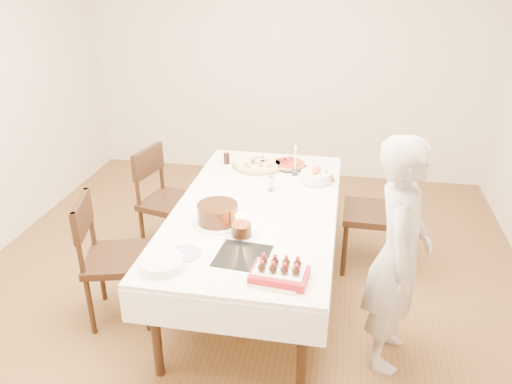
% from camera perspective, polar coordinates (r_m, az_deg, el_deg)
% --- Properties ---
extents(floor, '(5.00, 5.00, 0.00)m').
position_cam_1_polar(floor, '(3.94, -1.64, -11.75)').
color(floor, brown).
rests_on(floor, ground).
extents(wall_back, '(4.50, 0.04, 2.70)m').
position_cam_1_polar(wall_back, '(5.70, 3.54, 14.96)').
color(wall_back, beige).
rests_on(wall_back, floor).
extents(dining_table, '(1.63, 2.36, 0.75)m').
position_cam_1_polar(dining_table, '(3.77, 0.00, -6.72)').
color(dining_table, white).
rests_on(dining_table, floor).
extents(chair_right_savory, '(0.51, 0.51, 0.98)m').
position_cam_1_polar(chair_right_savory, '(4.15, 13.15, -2.38)').
color(chair_right_savory, black).
rests_on(chair_right_savory, floor).
extents(chair_left_savory, '(0.58, 0.58, 0.94)m').
position_cam_1_polar(chair_left_savory, '(4.32, -9.68, -1.19)').
color(chair_left_savory, black).
rests_on(chair_left_savory, floor).
extents(chair_left_dessert, '(0.59, 0.59, 0.95)m').
position_cam_1_polar(chair_left_dessert, '(3.62, -15.39, -7.38)').
color(chair_left_dessert, black).
rests_on(chair_left_dessert, floor).
extents(person, '(0.44, 0.60, 1.52)m').
position_cam_1_polar(person, '(3.11, 15.95, -7.07)').
color(person, '#B6B1AB').
rests_on(person, floor).
extents(pizza_white, '(0.59, 0.59, 0.04)m').
position_cam_1_polar(pizza_white, '(4.24, 0.29, 3.15)').
color(pizza_white, beige).
rests_on(pizza_white, dining_table).
extents(pizza_pepperoni, '(0.33, 0.33, 0.04)m').
position_cam_1_polar(pizza_pepperoni, '(4.26, 3.79, 3.18)').
color(pizza_pepperoni, red).
rests_on(pizza_pepperoni, dining_table).
extents(red_placemat, '(0.30, 0.30, 0.01)m').
position_cam_1_polar(red_placemat, '(4.11, 7.02, 1.85)').
color(red_placemat, '#B21E1E').
rests_on(red_placemat, dining_table).
extents(pasta_bowl, '(0.29, 0.29, 0.08)m').
position_cam_1_polar(pasta_bowl, '(3.98, 6.87, 1.80)').
color(pasta_bowl, white).
rests_on(pasta_bowl, dining_table).
extents(taper_candle, '(0.06, 0.06, 0.26)m').
position_cam_1_polar(taper_candle, '(4.06, 4.51, 3.66)').
color(taper_candle, white).
rests_on(taper_candle, dining_table).
extents(shaker_pair, '(0.11, 0.11, 0.12)m').
position_cam_1_polar(shaker_pair, '(3.79, 1.74, 0.93)').
color(shaker_pair, white).
rests_on(shaker_pair, dining_table).
extents(cola_glass, '(0.05, 0.05, 0.10)m').
position_cam_1_polar(cola_glass, '(4.31, -3.37, 3.84)').
color(cola_glass, black).
rests_on(cola_glass, dining_table).
extents(layer_cake, '(0.44, 0.44, 0.14)m').
position_cam_1_polar(layer_cake, '(3.34, -4.40, -2.48)').
color(layer_cake, black).
rests_on(layer_cake, dining_table).
extents(cake_board, '(0.34, 0.34, 0.01)m').
position_cam_1_polar(cake_board, '(3.01, -1.53, -7.33)').
color(cake_board, black).
rests_on(cake_board, dining_table).
extents(birthday_cake, '(0.16, 0.16, 0.14)m').
position_cam_1_polar(birthday_cake, '(3.17, -1.70, -3.76)').
color(birthday_cake, '#3D2110').
rests_on(birthday_cake, dining_table).
extents(strawberry_box, '(0.33, 0.24, 0.08)m').
position_cam_1_polar(strawberry_box, '(2.80, 2.70, -9.23)').
color(strawberry_box, '#A9131D').
rests_on(strawberry_box, dining_table).
extents(box_lid, '(0.30, 0.22, 0.02)m').
position_cam_1_polar(box_lid, '(2.80, 2.20, -10.20)').
color(box_lid, beige).
rests_on(box_lid, dining_table).
extents(plate_stack, '(0.28, 0.28, 0.05)m').
position_cam_1_polar(plate_stack, '(2.95, -10.70, -8.00)').
color(plate_stack, white).
rests_on(plate_stack, dining_table).
extents(china_plate, '(0.21, 0.21, 0.01)m').
position_cam_1_polar(china_plate, '(3.06, -8.20, -6.99)').
color(china_plate, white).
rests_on(china_plate, dining_table).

